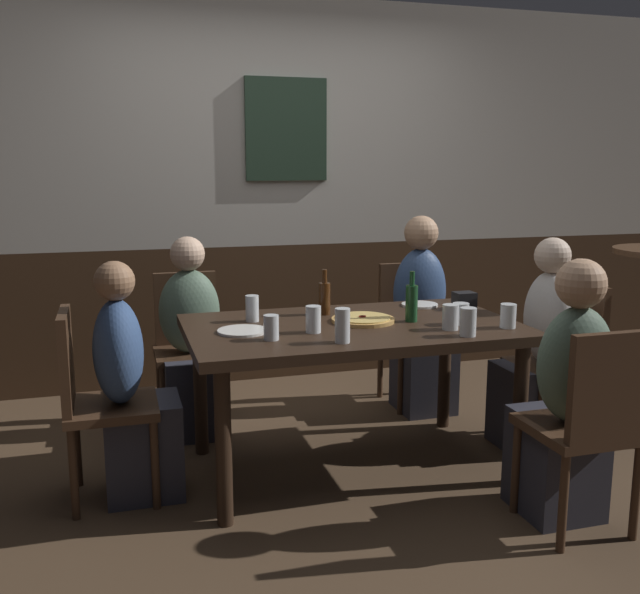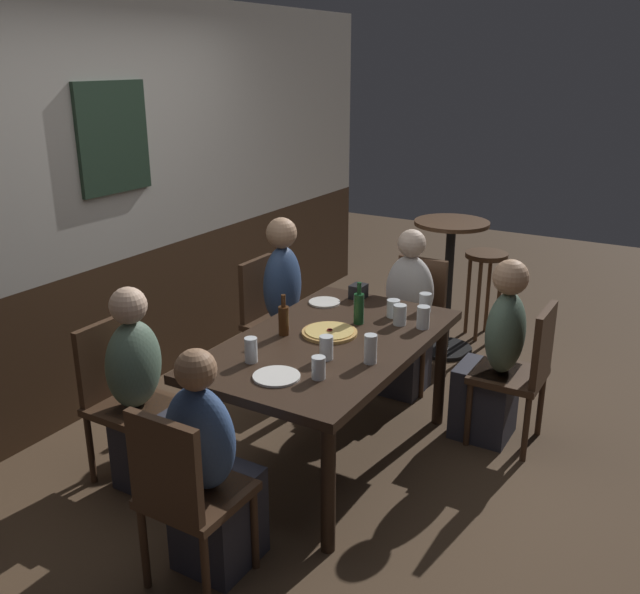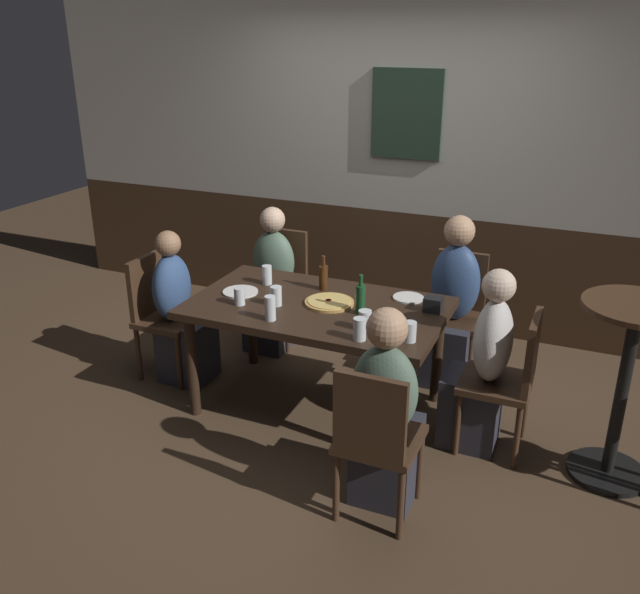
# 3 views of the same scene
# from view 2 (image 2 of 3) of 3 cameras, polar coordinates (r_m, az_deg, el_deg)

# --- Properties ---
(ground_plane) EXTENTS (12.00, 12.00, 0.00)m
(ground_plane) POSITION_cam_2_polar(r_m,az_deg,el_deg) (4.13, 0.75, -13.05)
(ground_plane) COLOR #4C3826
(wall_back) EXTENTS (6.40, 0.13, 2.60)m
(wall_back) POSITION_cam_2_polar(r_m,az_deg,el_deg) (4.63, -17.32, 7.10)
(wall_back) COLOR #3D2819
(wall_back) RESTS_ON ground_plane
(dining_table) EXTENTS (1.60, 0.95, 0.74)m
(dining_table) POSITION_cam_2_polar(r_m,az_deg,el_deg) (3.82, 0.79, -4.66)
(dining_table) COLOR black
(dining_table) RESTS_ON ground_plane
(chair_right_far) EXTENTS (0.40, 0.40, 0.88)m
(chair_right_far) POSITION_cam_2_polar(r_m,az_deg,el_deg) (4.88, -4.21, -1.37)
(chair_right_far) COLOR #422B1C
(chair_right_far) RESTS_ON ground_plane
(chair_right_near) EXTENTS (0.40, 0.40, 0.88)m
(chair_right_near) POSITION_cam_2_polar(r_m,az_deg,el_deg) (4.20, 16.37, -5.65)
(chair_right_near) COLOR #422B1C
(chair_right_near) RESTS_ON ground_plane
(chair_head_west) EXTENTS (0.40, 0.40, 0.88)m
(chair_head_west) POSITION_cam_2_polar(r_m,az_deg,el_deg) (3.04, -11.13, -15.43)
(chair_head_west) COLOR #422B1C
(chair_head_west) RESTS_ON ground_plane
(chair_head_east) EXTENTS (0.40, 0.40, 0.88)m
(chair_head_east) POSITION_cam_2_polar(r_m,az_deg,el_deg) (4.90, 7.86, -1.41)
(chair_head_east) COLOR #422B1C
(chair_head_east) RESTS_ON ground_plane
(chair_left_far) EXTENTS (0.40, 0.40, 0.88)m
(chair_left_far) POSITION_cam_2_polar(r_m,az_deg,el_deg) (3.90, -16.10, -7.58)
(chair_left_far) COLOR #422B1C
(chair_left_far) RESTS_ON ground_plane
(person_right_far) EXTENTS (0.34, 0.37, 1.20)m
(person_right_far) POSITION_cam_2_polar(r_m,az_deg,el_deg) (4.79, -2.63, -1.53)
(person_right_far) COLOR #2D2D38
(person_right_far) RESTS_ON ground_plane
(person_right_near) EXTENTS (0.34, 0.37, 1.13)m
(person_right_near) POSITION_cam_2_polar(r_m,az_deg,el_deg) (4.24, 14.23, -5.42)
(person_right_near) COLOR #2D2D38
(person_right_near) RESTS_ON ground_plane
(person_head_west) EXTENTS (0.37, 0.34, 1.09)m
(person_head_west) POSITION_cam_2_polar(r_m,az_deg,el_deg) (3.16, -9.06, -14.67)
(person_head_west) COLOR #2D2D38
(person_head_west) RESTS_ON ground_plane
(person_head_east) EXTENTS (0.37, 0.34, 1.13)m
(person_head_east) POSITION_cam_2_polar(r_m,az_deg,el_deg) (4.76, 7.08, -2.24)
(person_head_east) COLOR #2D2D38
(person_head_east) RESTS_ON ground_plane
(person_left_far) EXTENTS (0.34, 0.37, 1.11)m
(person_left_far) POSITION_cam_2_polar(r_m,az_deg,el_deg) (3.81, -14.33, -8.60)
(person_left_far) COLOR #2D2D38
(person_left_far) RESTS_ON ground_plane
(pizza) EXTENTS (0.31, 0.31, 0.03)m
(pizza) POSITION_cam_2_polar(r_m,az_deg,el_deg) (3.86, 0.80, -2.93)
(pizza) COLOR tan
(pizza) RESTS_ON dining_table
(beer_glass_half) EXTENTS (0.07, 0.07, 0.11)m
(beer_glass_half) POSITION_cam_2_polar(r_m,az_deg,el_deg) (4.24, 8.69, -0.55)
(beer_glass_half) COLOR silver
(beer_glass_half) RESTS_ON dining_table
(highball_clear) EXTENTS (0.07, 0.07, 0.11)m
(highball_clear) POSITION_cam_2_polar(r_m,az_deg,el_deg) (3.33, -0.13, -5.97)
(highball_clear) COLOR silver
(highball_clear) RESTS_ON dining_table
(pint_glass_stout) EXTENTS (0.07, 0.07, 0.12)m
(pint_glass_stout) POSITION_cam_2_polar(r_m,az_deg,el_deg) (3.53, 0.52, -4.32)
(pint_glass_stout) COLOR silver
(pint_glass_stout) RESTS_ON dining_table
(tumbler_water) EXTENTS (0.07, 0.07, 0.13)m
(tumbler_water) POSITION_cam_2_polar(r_m,az_deg,el_deg) (3.51, -5.72, -4.46)
(tumbler_water) COLOR silver
(tumbler_water) RESTS_ON dining_table
(pint_glass_amber) EXTENTS (0.08, 0.08, 0.10)m
(pint_glass_amber) POSITION_cam_2_polar(r_m,az_deg,el_deg) (4.13, 6.08, -1.04)
(pint_glass_amber) COLOR silver
(pint_glass_amber) RESTS_ON dining_table
(pint_glass_pale) EXTENTS (0.07, 0.07, 0.13)m
(pint_glass_pale) POSITION_cam_2_polar(r_m,az_deg,el_deg) (3.97, 8.52, -1.77)
(pint_glass_pale) COLOR silver
(pint_glass_pale) RESTS_ON dining_table
(tumbler_short) EXTENTS (0.07, 0.07, 0.15)m
(tumbler_short) POSITION_cam_2_polar(r_m,az_deg,el_deg) (3.49, 4.19, -4.47)
(tumbler_short) COLOR silver
(tumbler_short) RESTS_ON dining_table
(beer_glass_tall) EXTENTS (0.08, 0.08, 0.12)m
(beer_glass_tall) POSITION_cam_2_polar(r_m,az_deg,el_deg) (4.01, 6.61, -1.58)
(beer_glass_tall) COLOR silver
(beer_glass_tall) RESTS_ON dining_table
(beer_bottle_green) EXTENTS (0.06, 0.06, 0.25)m
(beer_bottle_green) POSITION_cam_2_polar(r_m,az_deg,el_deg) (3.99, 3.23, -0.88)
(beer_bottle_green) COLOR #194723
(beer_bottle_green) RESTS_ON dining_table
(beer_bottle_brown) EXTENTS (0.06, 0.06, 0.23)m
(beer_bottle_brown) POSITION_cam_2_polar(r_m,az_deg,el_deg) (3.83, -3.02, -1.86)
(beer_bottle_brown) COLOR #42230F
(beer_bottle_brown) RESTS_ON dining_table
(plate_white_large) EXTENTS (0.23, 0.23, 0.01)m
(plate_white_large) POSITION_cam_2_polar(r_m,az_deg,el_deg) (3.36, -3.62, -6.57)
(plate_white_large) COLOR white
(plate_white_large) RESTS_ON dining_table
(plate_white_small) EXTENTS (0.20, 0.20, 0.01)m
(plate_white_small) POSITION_cam_2_polar(r_m,az_deg,el_deg) (4.34, 0.37, -0.44)
(plate_white_small) COLOR white
(plate_white_small) RESTS_ON dining_table
(condiment_caddy) EXTENTS (0.11, 0.09, 0.09)m
(condiment_caddy) POSITION_cam_2_polar(r_m,az_deg,el_deg) (4.43, 3.19, 0.47)
(condiment_caddy) COLOR black
(condiment_caddy) RESTS_ON dining_table
(side_bar_table) EXTENTS (0.56, 0.56, 1.05)m
(side_bar_table) POSITION_cam_2_polar(r_m,az_deg,el_deg) (5.38, 10.57, 1.67)
(side_bar_table) COLOR black
(side_bar_table) RESTS_ON ground_plane
(bar_stool) EXTENTS (0.34, 0.34, 0.72)m
(bar_stool) POSITION_cam_2_polar(r_m,az_deg,el_deg) (5.76, 13.51, 2.09)
(bar_stool) COLOR #513521
(bar_stool) RESTS_ON ground_plane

